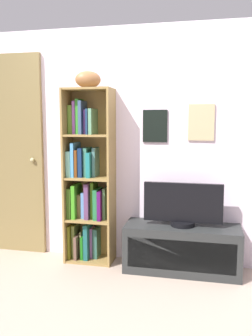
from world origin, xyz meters
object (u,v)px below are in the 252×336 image
television (183,205)px  door (7,155)px  tv_stand (182,248)px  bookshelf (87,183)px  football (88,80)px

television → door: (-1.88, 0.17, 0.41)m
tv_stand → television: bearing=90.0°
bookshelf → football: football is taller
television → door: bearing=174.7°
bookshelf → television: 0.97m
television → door: door is taller
football → television: bearing=-3.6°
bookshelf → football: bearing=-41.3°
television → football: bearing=176.4°
bookshelf → door: (-0.92, 0.08, 0.25)m
tv_stand → door: 2.06m
tv_stand → television: 0.42m
bookshelf → door: door is taller
tv_stand → door: size_ratio=0.51×
football → bookshelf: bearing=138.7°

